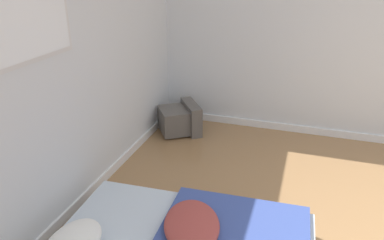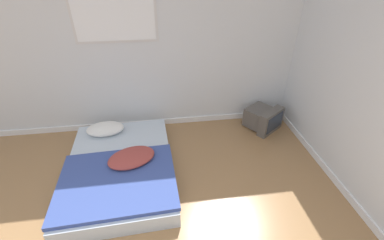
{
  "view_description": "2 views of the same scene",
  "coord_description": "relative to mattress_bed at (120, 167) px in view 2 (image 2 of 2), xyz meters",
  "views": [
    {
      "loc": [
        -1.98,
        1.2,
        2.01
      ],
      "look_at": [
        1.06,
        2.2,
        0.62
      ],
      "focal_mm": 35.0,
      "sensor_mm": 36.0,
      "label": 1
    },
    {
      "loc": [
        0.45,
        -0.59,
        2.36
      ],
      "look_at": [
        0.84,
        2.25,
        0.52
      ],
      "focal_mm": 24.0,
      "sensor_mm": 36.0,
      "label": 2
    }
  ],
  "objects": [
    {
      "name": "wall_back",
      "position": [
        0.12,
        1.14,
        1.17
      ],
      "size": [
        7.39,
        0.08,
        2.6
      ],
      "color": "silver",
      "rests_on": "ground_plane"
    },
    {
      "name": "mattress_bed",
      "position": [
        0.0,
        0.0,
        0.0
      ],
      "size": [
        1.36,
        1.85,
        0.34
      ],
      "color": "silver",
      "rests_on": "ground_plane"
    },
    {
      "name": "crt_tv",
      "position": [
        2.16,
        0.77,
        0.05
      ],
      "size": [
        0.63,
        0.63,
        0.37
      ],
      "color": "#56514C",
      "rests_on": "ground_plane"
    }
  ]
}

